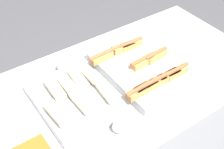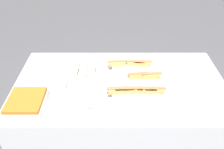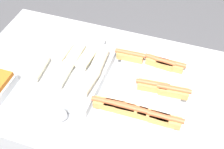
{
  "view_description": "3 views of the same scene",
  "coord_description": "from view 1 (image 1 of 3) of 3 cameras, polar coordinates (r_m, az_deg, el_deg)",
  "views": [
    {
      "loc": [
        -0.74,
        -0.98,
        2.05
      ],
      "look_at": [
        -0.07,
        0.0,
        1.0
      ],
      "focal_mm": 50.0,
      "sensor_mm": 36.0,
      "label": 1
    },
    {
      "loc": [
        -0.06,
        -1.28,
        1.99
      ],
      "look_at": [
        -0.07,
        0.0,
        1.0
      ],
      "focal_mm": 35.0,
      "sensor_mm": 36.0,
      "label": 2
    },
    {
      "loc": [
        0.26,
        -0.95,
        2.06
      ],
      "look_at": [
        -0.07,
        0.0,
        1.0
      ],
      "focal_mm": 50.0,
      "sensor_mm": 36.0,
      "label": 3
    }
  ],
  "objects": [
    {
      "name": "serving_spoon_far",
      "position": [
        1.74,
        -9.42,
        1.32
      ],
      "size": [
        0.21,
        0.06,
        0.06
      ],
      "color": "#B2B5BA",
      "rests_on": "counter"
    },
    {
      "name": "counter",
      "position": [
        2.01,
        1.55,
        -10.84
      ],
      "size": [
        1.62,
        0.86,
        0.92
      ],
      "color": "#B7BABF",
      "rests_on": "ground_plane"
    },
    {
      "name": "serving_spoon_near",
      "position": [
        1.42,
        0.78,
        -9.8
      ],
      "size": [
        0.23,
        0.06,
        0.06
      ],
      "color": "#B2B5BA",
      "rests_on": "counter"
    },
    {
      "name": "tray_hotdogs",
      "position": [
        1.69,
        4.93,
        0.94
      ],
      "size": [
        0.41,
        0.53,
        0.1
      ],
      "color": "#B7BABF",
      "rests_on": "counter"
    },
    {
      "name": "tray_wraps",
      "position": [
        1.54,
        -6.69,
        -4.05
      ],
      "size": [
        0.35,
        0.45,
        0.11
      ],
      "color": "#B7BABF",
      "rests_on": "counter"
    }
  ]
}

